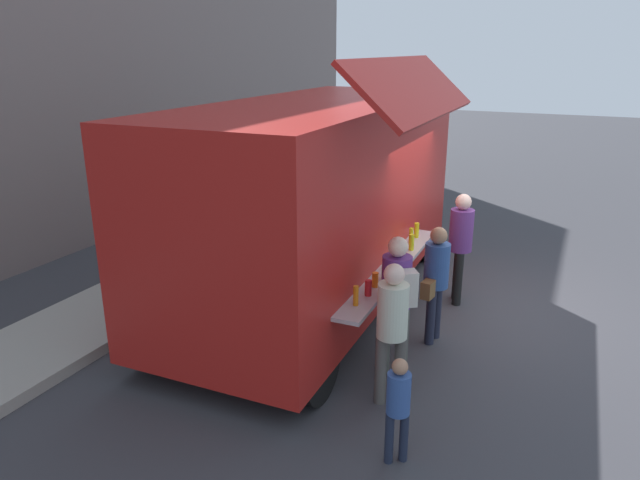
{
  "coord_description": "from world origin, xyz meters",
  "views": [
    {
      "loc": [
        -8.52,
        -1.33,
        3.82
      ],
      "look_at": [
        -1.59,
        1.86,
        1.3
      ],
      "focal_mm": 32.74,
      "sensor_mm": 36.0,
      "label": 1
    }
  ],
  "objects_px": {
    "customer_front_ordering": "(436,275)",
    "customer_extra_browsing": "(461,239)",
    "customer_mid_with_backpack": "(397,292)",
    "customer_rear_waiting": "(392,322)",
    "child_near_queue": "(398,402)",
    "food_truck_main": "(319,197)",
    "trash_bin": "(297,200)"
  },
  "relations": [
    {
      "from": "customer_rear_waiting",
      "to": "customer_extra_browsing",
      "type": "bearing_deg",
      "value": -35.43
    },
    {
      "from": "customer_front_ordering",
      "to": "customer_extra_browsing",
      "type": "bearing_deg",
      "value": -82.75
    },
    {
      "from": "customer_mid_with_backpack",
      "to": "customer_rear_waiting",
      "type": "xyz_separation_m",
      "value": [
        -0.64,
        -0.15,
        -0.07
      ]
    },
    {
      "from": "trash_bin",
      "to": "customer_rear_waiting",
      "type": "height_order",
      "value": "customer_rear_waiting"
    },
    {
      "from": "customer_front_ordering",
      "to": "customer_extra_browsing",
      "type": "height_order",
      "value": "customer_extra_browsing"
    },
    {
      "from": "customer_mid_with_backpack",
      "to": "trash_bin",
      "type": "bearing_deg",
      "value": 2.54
    },
    {
      "from": "customer_mid_with_backpack",
      "to": "child_near_queue",
      "type": "bearing_deg",
      "value": 163.85
    },
    {
      "from": "child_near_queue",
      "to": "trash_bin",
      "type": "bearing_deg",
      "value": -2.55
    },
    {
      "from": "food_truck_main",
      "to": "customer_mid_with_backpack",
      "type": "height_order",
      "value": "food_truck_main"
    },
    {
      "from": "customer_rear_waiting",
      "to": "child_near_queue",
      "type": "height_order",
      "value": "customer_rear_waiting"
    },
    {
      "from": "trash_bin",
      "to": "customer_front_ordering",
      "type": "relative_size",
      "value": 0.64
    },
    {
      "from": "customer_rear_waiting",
      "to": "customer_extra_browsing",
      "type": "height_order",
      "value": "customer_extra_browsing"
    },
    {
      "from": "food_truck_main",
      "to": "customer_rear_waiting",
      "type": "height_order",
      "value": "food_truck_main"
    },
    {
      "from": "customer_mid_with_backpack",
      "to": "customer_extra_browsing",
      "type": "bearing_deg",
      "value": -40.41
    },
    {
      "from": "trash_bin",
      "to": "customer_mid_with_backpack",
      "type": "distance_m",
      "value": 6.74
    },
    {
      "from": "trash_bin",
      "to": "customer_mid_with_backpack",
      "type": "relative_size",
      "value": 0.6
    },
    {
      "from": "customer_rear_waiting",
      "to": "child_near_queue",
      "type": "bearing_deg",
      "value": 168.29
    },
    {
      "from": "customer_front_ordering",
      "to": "customer_extra_browsing",
      "type": "relative_size",
      "value": 0.93
    },
    {
      "from": "customer_mid_with_backpack",
      "to": "child_near_queue",
      "type": "distance_m",
      "value": 1.71
    },
    {
      "from": "customer_front_ordering",
      "to": "customer_rear_waiting",
      "type": "xyz_separation_m",
      "value": [
        -1.63,
        0.07,
        0.03
      ]
    },
    {
      "from": "customer_mid_with_backpack",
      "to": "customer_extra_browsing",
      "type": "distance_m",
      "value": 2.44
    },
    {
      "from": "customer_rear_waiting",
      "to": "customer_mid_with_backpack",
      "type": "bearing_deg",
      "value": -20.47
    },
    {
      "from": "food_truck_main",
      "to": "child_near_queue",
      "type": "xyz_separation_m",
      "value": [
        -3.15,
        -2.27,
        -1.02
      ]
    },
    {
      "from": "trash_bin",
      "to": "customer_extra_browsing",
      "type": "xyz_separation_m",
      "value": [
        -2.93,
        -4.31,
        0.52
      ]
    },
    {
      "from": "customer_front_ordering",
      "to": "customer_mid_with_backpack",
      "type": "xyz_separation_m",
      "value": [
        -0.98,
        0.22,
        0.1
      ]
    },
    {
      "from": "customer_mid_with_backpack",
      "to": "food_truck_main",
      "type": "bearing_deg",
      "value": 13.32
    },
    {
      "from": "trash_bin",
      "to": "customer_front_ordering",
      "type": "height_order",
      "value": "customer_front_ordering"
    },
    {
      "from": "trash_bin",
      "to": "child_near_queue",
      "type": "relative_size",
      "value": 0.93
    },
    {
      "from": "customer_front_ordering",
      "to": "child_near_queue",
      "type": "xyz_separation_m",
      "value": [
        -2.56,
        -0.3,
        -0.3
      ]
    },
    {
      "from": "customer_extra_browsing",
      "to": "child_near_queue",
      "type": "bearing_deg",
      "value": 79.49
    },
    {
      "from": "trash_bin",
      "to": "customer_extra_browsing",
      "type": "relative_size",
      "value": 0.59
    },
    {
      "from": "child_near_queue",
      "to": "customer_front_ordering",
      "type": "bearing_deg",
      "value": -29.29
    }
  ]
}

